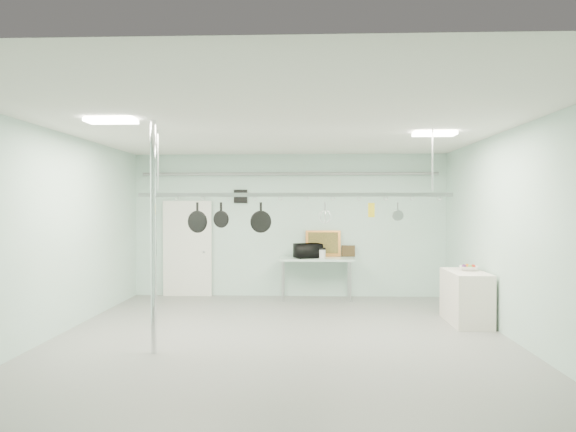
{
  "coord_description": "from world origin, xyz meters",
  "views": [
    {
      "loc": [
        0.41,
        -7.54,
        2.02
      ],
      "look_at": [
        0.08,
        1.0,
        1.86
      ],
      "focal_mm": 32.0,
      "sensor_mm": 36.0,
      "label": 1
    }
  ],
  "objects_px": {
    "pot_rack": "(294,193)",
    "microwave": "(308,251)",
    "coffee_canister": "(322,254)",
    "prep_table": "(316,261)",
    "chrome_pole": "(153,237)",
    "skillet_right": "(261,217)",
    "fruit_bowl": "(469,268)",
    "side_cabinet": "(466,297)",
    "skillet_left": "(197,217)",
    "skillet_mid": "(221,214)"
  },
  "relations": [
    {
      "from": "skillet_mid",
      "to": "skillet_right",
      "type": "height_order",
      "value": "same"
    },
    {
      "from": "pot_rack",
      "to": "microwave",
      "type": "height_order",
      "value": "pot_rack"
    },
    {
      "from": "coffee_canister",
      "to": "skillet_right",
      "type": "xyz_separation_m",
      "value": [
        -1.02,
        -3.22,
        0.86
      ]
    },
    {
      "from": "pot_rack",
      "to": "side_cabinet",
      "type": "bearing_deg",
      "value": 20.45
    },
    {
      "from": "microwave",
      "to": "skillet_left",
      "type": "distance_m",
      "value": 3.78
    },
    {
      "from": "chrome_pole",
      "to": "prep_table",
      "type": "relative_size",
      "value": 2.0
    },
    {
      "from": "coffee_canister",
      "to": "skillet_right",
      "type": "relative_size",
      "value": 0.41
    },
    {
      "from": "prep_table",
      "to": "coffee_canister",
      "type": "distance_m",
      "value": 0.22
    },
    {
      "from": "coffee_canister",
      "to": "skillet_left",
      "type": "height_order",
      "value": "skillet_left"
    },
    {
      "from": "chrome_pole",
      "to": "coffee_canister",
      "type": "distance_m",
      "value": 4.81
    },
    {
      "from": "skillet_left",
      "to": "side_cabinet",
      "type": "bearing_deg",
      "value": 32.95
    },
    {
      "from": "prep_table",
      "to": "pot_rack",
      "type": "xyz_separation_m",
      "value": [
        -0.4,
        -3.3,
        1.4
      ]
    },
    {
      "from": "side_cabinet",
      "to": "microwave",
      "type": "bearing_deg",
      "value": 141.46
    },
    {
      "from": "skillet_left",
      "to": "skillet_right",
      "type": "bearing_deg",
      "value": 19.03
    },
    {
      "from": "side_cabinet",
      "to": "skillet_right",
      "type": "height_order",
      "value": "skillet_right"
    },
    {
      "from": "skillet_mid",
      "to": "prep_table",
      "type": "bearing_deg",
      "value": 83.88
    },
    {
      "from": "skillet_left",
      "to": "skillet_right",
      "type": "height_order",
      "value": "same"
    },
    {
      "from": "side_cabinet",
      "to": "pot_rack",
      "type": "relative_size",
      "value": 0.25
    },
    {
      "from": "side_cabinet",
      "to": "skillet_mid",
      "type": "xyz_separation_m",
      "value": [
        -4.07,
        -1.1,
        1.45
      ]
    },
    {
      "from": "side_cabinet",
      "to": "skillet_left",
      "type": "height_order",
      "value": "skillet_left"
    },
    {
      "from": "pot_rack",
      "to": "coffee_canister",
      "type": "height_order",
      "value": "pot_rack"
    },
    {
      "from": "chrome_pole",
      "to": "prep_table",
      "type": "distance_m",
      "value": 4.85
    },
    {
      "from": "chrome_pole",
      "to": "fruit_bowl",
      "type": "relative_size",
      "value": 9.88
    },
    {
      "from": "pot_rack",
      "to": "coffee_canister",
      "type": "xyz_separation_m",
      "value": [
        0.52,
        3.22,
        -1.23
      ]
    },
    {
      "from": "prep_table",
      "to": "skillet_mid",
      "type": "distance_m",
      "value": 3.79
    },
    {
      "from": "skillet_mid",
      "to": "skillet_right",
      "type": "distance_m",
      "value": 0.62
    },
    {
      "from": "coffee_canister",
      "to": "skillet_left",
      "type": "xyz_separation_m",
      "value": [
        -2.01,
        -3.22,
        0.86
      ]
    },
    {
      "from": "side_cabinet",
      "to": "coffee_canister",
      "type": "bearing_deg",
      "value": 138.94
    },
    {
      "from": "fruit_bowl",
      "to": "pot_rack",
      "type": "bearing_deg",
      "value": -158.14
    },
    {
      "from": "chrome_pole",
      "to": "side_cabinet",
      "type": "xyz_separation_m",
      "value": [
        4.85,
        2.0,
        -1.15
      ]
    },
    {
      "from": "prep_table",
      "to": "fruit_bowl",
      "type": "relative_size",
      "value": 4.94
    },
    {
      "from": "prep_table",
      "to": "skillet_left",
      "type": "height_order",
      "value": "skillet_left"
    },
    {
      "from": "chrome_pole",
      "to": "skillet_right",
      "type": "height_order",
      "value": "chrome_pole"
    },
    {
      "from": "skillet_mid",
      "to": "microwave",
      "type": "bearing_deg",
      "value": 86.35
    },
    {
      "from": "side_cabinet",
      "to": "fruit_bowl",
      "type": "relative_size",
      "value": 3.7
    },
    {
      "from": "skillet_left",
      "to": "skillet_mid",
      "type": "xyz_separation_m",
      "value": [
        0.37,
        0.0,
        0.04
      ]
    },
    {
      "from": "skillet_right",
      "to": "side_cabinet",
      "type": "bearing_deg",
      "value": -7.11
    },
    {
      "from": "coffee_canister",
      "to": "prep_table",
      "type": "bearing_deg",
      "value": 145.25
    },
    {
      "from": "microwave",
      "to": "coffee_canister",
      "type": "bearing_deg",
      "value": 149.16
    },
    {
      "from": "chrome_pole",
      "to": "skillet_right",
      "type": "relative_size",
      "value": 6.94
    },
    {
      "from": "microwave",
      "to": "coffee_canister",
      "type": "height_order",
      "value": "microwave"
    },
    {
      "from": "side_cabinet",
      "to": "microwave",
      "type": "xyz_separation_m",
      "value": [
        -2.73,
        2.17,
        0.61
      ]
    },
    {
      "from": "coffee_canister",
      "to": "skillet_left",
      "type": "distance_m",
      "value": 3.89
    },
    {
      "from": "skillet_right",
      "to": "skillet_left",
      "type": "bearing_deg",
      "value": 155.23
    },
    {
      "from": "chrome_pole",
      "to": "coffee_canister",
      "type": "height_order",
      "value": "chrome_pole"
    },
    {
      "from": "prep_table",
      "to": "fruit_bowl",
      "type": "height_order",
      "value": "fruit_bowl"
    },
    {
      "from": "microwave",
      "to": "fruit_bowl",
      "type": "relative_size",
      "value": 1.73
    },
    {
      "from": "chrome_pole",
      "to": "microwave",
      "type": "height_order",
      "value": "chrome_pole"
    },
    {
      "from": "prep_table",
      "to": "fruit_bowl",
      "type": "bearing_deg",
      "value": -38.47
    },
    {
      "from": "pot_rack",
      "to": "skillet_right",
      "type": "xyz_separation_m",
      "value": [
        -0.51,
        0.0,
        -0.37
      ]
    }
  ]
}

